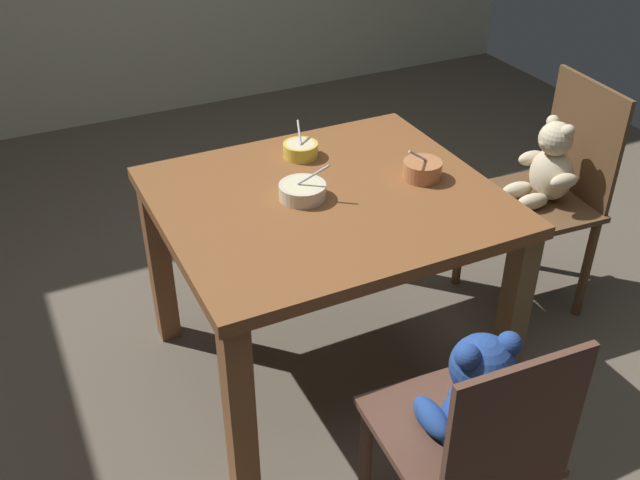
{
  "coord_description": "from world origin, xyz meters",
  "views": [
    {
      "loc": [
        -0.9,
        -1.8,
        1.86
      ],
      "look_at": [
        0.0,
        0.05,
        0.51
      ],
      "focal_mm": 41.19,
      "sensor_mm": 36.0,
      "label": 1
    }
  ],
  "objects_px": {
    "teddy_chair_near_right": "(547,181)",
    "teddy_chair_near_front": "(472,422)",
    "porridge_bowl_yellow_far_center": "(301,150)",
    "porridge_bowl_cream_center": "(303,191)",
    "dining_table": "(327,226)",
    "porridge_bowl_terracotta_near_right": "(422,169)"
  },
  "relations": [
    {
      "from": "dining_table",
      "to": "teddy_chair_near_front",
      "type": "xyz_separation_m",
      "value": [
        -0.04,
        -0.87,
        -0.04
      ]
    },
    {
      "from": "teddy_chair_near_right",
      "to": "teddy_chair_near_front",
      "type": "distance_m",
      "value": 1.31
    },
    {
      "from": "porridge_bowl_yellow_far_center",
      "to": "teddy_chair_near_right",
      "type": "bearing_deg",
      "value": -17.08
    },
    {
      "from": "porridge_bowl_cream_center",
      "to": "porridge_bowl_yellow_far_center",
      "type": "xyz_separation_m",
      "value": [
        0.11,
        0.26,
        0.0
      ]
    },
    {
      "from": "teddy_chair_near_right",
      "to": "porridge_bowl_terracotta_near_right",
      "type": "bearing_deg",
      "value": 8.14
    },
    {
      "from": "teddy_chair_near_front",
      "to": "porridge_bowl_cream_center",
      "type": "bearing_deg",
      "value": 5.27
    },
    {
      "from": "teddy_chair_near_front",
      "to": "porridge_bowl_yellow_far_center",
      "type": "xyz_separation_m",
      "value": [
        0.08,
        1.15,
        0.19
      ]
    },
    {
      "from": "porridge_bowl_cream_center",
      "to": "porridge_bowl_yellow_far_center",
      "type": "relative_size",
      "value": 1.17
    },
    {
      "from": "teddy_chair_near_right",
      "to": "porridge_bowl_yellow_far_center",
      "type": "relative_size",
      "value": 7.09
    },
    {
      "from": "teddy_chair_near_right",
      "to": "porridge_bowl_cream_center",
      "type": "height_order",
      "value": "teddy_chair_near_right"
    },
    {
      "from": "dining_table",
      "to": "teddy_chair_near_front",
      "type": "distance_m",
      "value": 0.87
    },
    {
      "from": "dining_table",
      "to": "teddy_chair_near_front",
      "type": "height_order",
      "value": "teddy_chair_near_front"
    },
    {
      "from": "teddy_chair_near_right",
      "to": "teddy_chair_near_front",
      "type": "xyz_separation_m",
      "value": [
        -0.98,
        -0.88,
        0.02
      ]
    },
    {
      "from": "dining_table",
      "to": "teddy_chair_near_right",
      "type": "xyz_separation_m",
      "value": [
        0.93,
        0.01,
        -0.06
      ]
    },
    {
      "from": "teddy_chair_near_right",
      "to": "teddy_chair_near_front",
      "type": "height_order",
      "value": "teddy_chair_near_right"
    },
    {
      "from": "dining_table",
      "to": "porridge_bowl_terracotta_near_right",
      "type": "relative_size",
      "value": 7.76
    },
    {
      "from": "dining_table",
      "to": "porridge_bowl_yellow_far_center",
      "type": "bearing_deg",
      "value": 82.28
    },
    {
      "from": "porridge_bowl_cream_center",
      "to": "porridge_bowl_terracotta_near_right",
      "type": "distance_m",
      "value": 0.41
    },
    {
      "from": "teddy_chair_near_right",
      "to": "teddy_chair_near_front",
      "type": "bearing_deg",
      "value": 46.08
    },
    {
      "from": "porridge_bowl_cream_center",
      "to": "porridge_bowl_yellow_far_center",
      "type": "bearing_deg",
      "value": 66.6
    },
    {
      "from": "teddy_chair_near_front",
      "to": "porridge_bowl_terracotta_near_right",
      "type": "distance_m",
      "value": 0.93
    },
    {
      "from": "teddy_chair_near_front",
      "to": "porridge_bowl_terracotta_near_right",
      "type": "bearing_deg",
      "value": -20.99
    }
  ]
}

